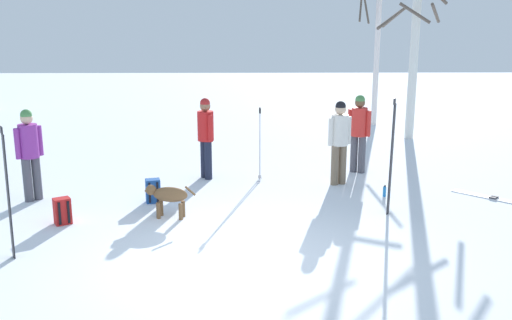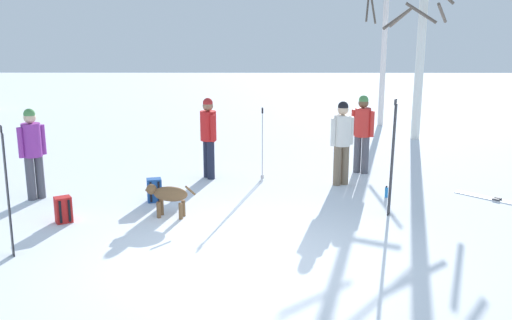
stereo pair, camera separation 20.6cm
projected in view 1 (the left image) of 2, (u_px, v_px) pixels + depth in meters
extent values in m
plane|color=white|center=(240.00, 261.00, 8.02)|extent=(60.00, 60.00, 0.00)
cylinder|color=#4C4C56|center=(354.00, 154.00, 12.68)|extent=(0.16, 0.16, 0.82)
cylinder|color=#4C4C56|center=(362.00, 155.00, 12.59)|extent=(0.16, 0.16, 0.82)
cylinder|color=red|center=(359.00, 122.00, 12.47)|extent=(0.34, 0.34, 0.62)
sphere|color=brown|center=(360.00, 103.00, 12.37)|extent=(0.22, 0.22, 0.22)
sphere|color=#4C8C4C|center=(360.00, 100.00, 12.35)|extent=(0.21, 0.21, 0.21)
cylinder|color=red|center=(350.00, 122.00, 12.57)|extent=(0.10, 0.10, 0.56)
cylinder|color=red|center=(368.00, 124.00, 12.37)|extent=(0.10, 0.10, 0.56)
cylinder|color=#72604C|center=(335.00, 165.00, 11.67)|extent=(0.16, 0.16, 0.82)
cylinder|color=#72604C|center=(342.00, 164.00, 11.74)|extent=(0.16, 0.16, 0.82)
cylinder|color=silver|center=(340.00, 130.00, 11.53)|extent=(0.34, 0.34, 0.62)
sphere|color=beige|center=(341.00, 109.00, 11.43)|extent=(0.22, 0.22, 0.22)
sphere|color=black|center=(341.00, 106.00, 11.42)|extent=(0.21, 0.21, 0.21)
cylinder|color=silver|center=(331.00, 132.00, 11.45)|extent=(0.10, 0.10, 0.56)
cylinder|color=silver|center=(349.00, 130.00, 11.62)|extent=(0.10, 0.10, 0.56)
cylinder|color=#4C4C56|center=(28.00, 180.00, 10.58)|extent=(0.16, 0.16, 0.82)
cylinder|color=#4C4C56|center=(37.00, 178.00, 10.70)|extent=(0.16, 0.16, 0.82)
cylinder|color=purple|center=(29.00, 141.00, 10.47)|extent=(0.34, 0.34, 0.62)
sphere|color=beige|center=(26.00, 118.00, 10.37)|extent=(0.22, 0.22, 0.22)
sphere|color=#4C8C4C|center=(26.00, 115.00, 10.36)|extent=(0.21, 0.21, 0.21)
cylinder|color=purple|center=(17.00, 144.00, 10.33)|extent=(0.10, 0.10, 0.56)
cylinder|color=purple|center=(40.00, 140.00, 10.62)|extent=(0.10, 0.10, 0.56)
cylinder|color=#1E2338|center=(204.00, 159.00, 12.22)|extent=(0.16, 0.16, 0.82)
cylinder|color=#1E2338|center=(208.00, 160.00, 12.07)|extent=(0.16, 0.16, 0.82)
cylinder|color=red|center=(206.00, 126.00, 11.98)|extent=(0.34, 0.34, 0.62)
sphere|color=#997051|center=(205.00, 106.00, 11.88)|extent=(0.22, 0.22, 0.22)
sphere|color=#B22626|center=(205.00, 103.00, 11.87)|extent=(0.21, 0.21, 0.21)
cylinder|color=red|center=(201.00, 125.00, 12.16)|extent=(0.10, 0.10, 0.56)
cylinder|color=red|center=(210.00, 128.00, 11.81)|extent=(0.10, 0.10, 0.56)
ellipsoid|color=brown|center=(170.00, 195.00, 9.69)|extent=(0.63, 0.32, 0.26)
sphere|color=brown|center=(151.00, 190.00, 9.73)|extent=(0.18, 0.18, 0.18)
ellipsoid|color=brown|center=(148.00, 191.00, 9.74)|extent=(0.11, 0.08, 0.06)
cylinder|color=brown|center=(190.00, 191.00, 9.62)|extent=(0.20, 0.07, 0.17)
cylinder|color=brown|center=(158.00, 211.00, 9.71)|extent=(0.07, 0.07, 0.28)
cylinder|color=brown|center=(161.00, 208.00, 9.86)|extent=(0.07, 0.07, 0.28)
cylinder|color=brown|center=(181.00, 212.00, 9.65)|extent=(0.07, 0.07, 0.28)
cylinder|color=brown|center=(183.00, 209.00, 9.80)|extent=(0.07, 0.07, 0.28)
cube|color=black|center=(391.00, 160.00, 9.76)|extent=(0.09, 0.15, 1.92)
cube|color=black|center=(394.00, 102.00, 9.53)|extent=(0.04, 0.06, 0.10)
cube|color=black|center=(392.00, 159.00, 9.82)|extent=(0.09, 0.15, 1.92)
cube|color=black|center=(395.00, 101.00, 9.58)|extent=(0.04, 0.06, 0.10)
cube|color=black|center=(8.00, 197.00, 7.90)|extent=(0.11, 0.17, 1.81)
cube|color=black|center=(1.00, 130.00, 7.67)|extent=(0.05, 0.06, 0.10)
cube|color=black|center=(9.00, 198.00, 7.85)|extent=(0.11, 0.17, 1.81)
cube|color=black|center=(2.00, 131.00, 7.62)|extent=(0.05, 0.06, 0.10)
cube|color=white|center=(497.00, 198.00, 10.81)|extent=(1.26, 1.25, 0.02)
cube|color=#333338|center=(495.00, 197.00, 10.84)|extent=(0.13, 0.13, 0.03)
cube|color=white|center=(495.00, 200.00, 10.74)|extent=(1.26, 1.25, 0.02)
cube|color=#333338|center=(493.00, 198.00, 10.77)|extent=(0.13, 0.13, 0.03)
cylinder|color=#B2B2BC|center=(260.00, 146.00, 11.99)|extent=(0.02, 0.11, 1.43)
cylinder|color=black|center=(260.00, 110.00, 11.81)|extent=(0.04, 0.04, 0.10)
cylinder|color=black|center=(260.00, 176.00, 12.14)|extent=(0.07, 0.07, 0.01)
cylinder|color=#B2B2BC|center=(260.00, 148.00, 11.85)|extent=(0.02, 0.11, 1.43)
cylinder|color=black|center=(260.00, 111.00, 11.67)|extent=(0.04, 0.04, 0.10)
cylinder|color=black|center=(260.00, 178.00, 12.00)|extent=(0.07, 0.07, 0.01)
cube|color=#1E4C99|center=(153.00, 191.00, 10.57)|extent=(0.30, 0.26, 0.44)
cube|color=#1E4C99|center=(152.00, 192.00, 10.70)|extent=(0.20, 0.11, 0.20)
cube|color=black|center=(158.00, 192.00, 10.48)|extent=(0.04, 0.03, 0.37)
cube|color=black|center=(150.00, 193.00, 10.44)|extent=(0.04, 0.03, 0.37)
cube|color=red|center=(62.00, 211.00, 9.44)|extent=(0.33, 0.31, 0.44)
cube|color=red|center=(61.00, 213.00, 9.56)|extent=(0.20, 0.15, 0.20)
cube|color=black|center=(69.00, 212.00, 9.38)|extent=(0.04, 0.04, 0.37)
cube|color=black|center=(60.00, 214.00, 9.31)|extent=(0.04, 0.04, 0.37)
cylinder|color=#1E72BF|center=(384.00, 191.00, 10.94)|extent=(0.06, 0.06, 0.20)
cylinder|color=black|center=(385.00, 186.00, 10.92)|extent=(0.04, 0.04, 0.02)
cylinder|color=silver|center=(377.00, 43.00, 17.95)|extent=(0.17, 0.17, 5.20)
cylinder|color=brown|center=(361.00, 3.00, 17.79)|extent=(0.32, 1.13, 1.12)
cylinder|color=brown|center=(394.00, 18.00, 17.98)|extent=(0.49, 1.11, 0.62)
cylinder|color=brown|center=(365.00, 3.00, 17.63)|extent=(0.14, 0.93, 1.24)
cylinder|color=silver|center=(415.00, 42.00, 15.76)|extent=(0.24, 0.24, 5.41)
cylinder|color=brown|center=(435.00, 13.00, 15.35)|extent=(0.57, 0.95, 0.52)
cylinder|color=brown|center=(392.00, 18.00, 16.09)|extent=(1.09, 1.16, 0.65)
cylinder|color=brown|center=(415.00, 13.00, 15.21)|extent=(0.82, 0.40, 0.57)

